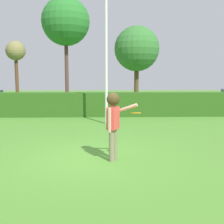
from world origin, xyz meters
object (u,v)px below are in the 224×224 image
Objects in this scene: bare_elm_tree at (16,53)px; birch_tree at (66,22)px; lamppost at (106,39)px; person at (113,118)px; frisbee at (136,113)px; willow_tree at (137,49)px.

bare_elm_tree is 5.24m from birch_tree.
person is at bearing -88.58° from lamppost.
person is 6.84× the size of frisbee.
bare_elm_tree is (-7.37, 14.60, 2.50)m from frisbee.
willow_tree reaches higher than person.
birch_tree is at bearing 105.31° from lamppost.
willow_tree is at bearing 83.48° from frisbee.
frisbee is at bearing -96.52° from willow_tree.
birch_tree is at bearing 143.34° from willow_tree.
person is at bearing 172.39° from frisbee.
person is 0.39× the size of bare_elm_tree.
lamppost is at bearing 97.30° from frisbee.
birch_tree is (-3.99, 17.52, 5.24)m from frisbee.
person is at bearing -64.92° from bare_elm_tree.
lamppost reaches higher than person.
birch_tree reaches higher than willow_tree.
frisbee is at bearing -7.61° from person.
bare_elm_tree is (-6.80, 14.52, 2.63)m from person.
lamppost is 12.73m from birch_tree.
willow_tree is at bearing -7.63° from bare_elm_tree.
bare_elm_tree is at bearing 116.79° from frisbee.
frisbee is 0.04× the size of lamppost.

